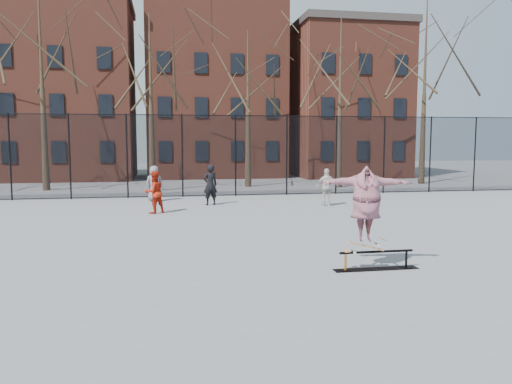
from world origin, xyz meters
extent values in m
plane|color=slate|center=(0.00, 0.00, 0.00)|extent=(100.00, 100.00, 0.00)
cube|color=black|center=(2.26, -1.57, 0.01)|extent=(1.87, 0.29, 0.01)
cylinder|color=#CC600C|center=(1.57, -1.57, 0.19)|extent=(0.05, 0.05, 0.38)
cylinder|color=black|center=(2.95, -1.57, 0.19)|extent=(0.05, 0.05, 0.38)
cylinder|color=black|center=(2.26, -1.57, 0.38)|extent=(1.65, 0.05, 0.05)
imported|color=navy|center=(2.00, -1.57, 1.31)|extent=(2.02, 0.83, 1.60)
imported|color=slate|center=(-2.71, 11.46, 0.81)|extent=(0.87, 0.65, 1.62)
imported|color=black|center=(-0.33, 9.73, 0.86)|extent=(0.72, 0.56, 1.72)
imported|color=#B1220F|center=(-2.63, 7.67, 0.80)|extent=(0.98, 0.92, 1.60)
imported|color=beige|center=(4.47, 8.59, 0.79)|extent=(0.97, 0.53, 1.58)
cylinder|color=black|center=(-9.20, 13.00, 2.00)|extent=(0.07, 0.07, 4.00)
cylinder|color=black|center=(-6.60, 13.00, 2.00)|extent=(0.07, 0.07, 4.00)
cylinder|color=black|center=(-4.00, 13.00, 2.00)|extent=(0.07, 0.07, 4.00)
cylinder|color=black|center=(-1.40, 13.00, 2.00)|extent=(0.07, 0.07, 4.00)
cylinder|color=black|center=(1.20, 13.00, 2.00)|extent=(0.07, 0.07, 4.00)
cylinder|color=black|center=(3.80, 13.00, 2.00)|extent=(0.07, 0.07, 4.00)
cylinder|color=black|center=(6.40, 13.00, 2.00)|extent=(0.07, 0.07, 4.00)
cylinder|color=black|center=(9.00, 13.00, 2.00)|extent=(0.07, 0.07, 4.00)
cylinder|color=black|center=(11.60, 13.00, 2.00)|extent=(0.07, 0.07, 4.00)
cylinder|color=black|center=(14.20, 13.00, 2.00)|extent=(0.07, 0.07, 4.00)
cube|color=black|center=(0.00, 13.00, 2.00)|extent=(34.00, 0.01, 4.00)
cylinder|color=black|center=(0.00, 13.00, 3.96)|extent=(34.00, 0.04, 0.04)
cone|color=black|center=(-8.50, 17.80, 2.31)|extent=(0.40, 0.40, 4.62)
cone|color=black|center=(-3.00, 16.50, 2.31)|extent=(0.40, 0.40, 4.62)
cone|color=black|center=(2.50, 17.80, 2.31)|extent=(0.40, 0.40, 4.62)
cone|color=black|center=(8.00, 16.50, 2.31)|extent=(0.40, 0.40, 4.62)
cone|color=black|center=(13.50, 17.80, 2.31)|extent=(0.40, 0.40, 4.62)
cube|color=brown|center=(-9.00, 26.00, 6.00)|extent=(9.00, 7.00, 12.00)
cube|color=brown|center=(1.50, 26.00, 6.50)|extent=(10.00, 7.00, 13.00)
cube|color=brown|center=(11.50, 26.00, 5.50)|extent=(8.00, 7.00, 11.00)
camera|label=1|loc=(-2.10, -11.42, 2.76)|focal=35.00mm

